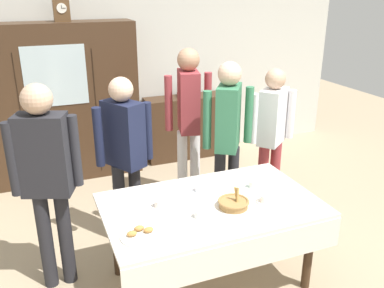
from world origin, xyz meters
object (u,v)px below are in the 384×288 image
object	(u,v)px
spoon_mid_left	(177,198)
dining_table	(213,216)
wall_cabinet	(58,104)
person_beside_shelf	(272,127)
book_stack	(184,93)
mantel_clock	(61,11)
tea_cup_near_left	(199,215)
person_behind_table_right	(124,146)
tea_cup_center	(159,204)
person_behind_table_left	(228,129)
tea_cup_mid_right	(253,185)
bread_basket	(234,203)
bookshelf_low	(185,127)
tea_cup_back_edge	(265,199)
person_by_cabinet	(189,112)
tea_cup_mid_left	(200,189)
person_near_right_end	(46,170)
spoon_front_edge	(238,182)
spoon_center	(205,182)
pastry_plate	(141,234)

from	to	relation	value
spoon_mid_left	dining_table	bearing A→B (deg)	-43.87
wall_cabinet	spoon_mid_left	bearing A→B (deg)	-74.03
person_beside_shelf	book_stack	bearing A→B (deg)	100.39
mantel_clock	person_beside_shelf	bearing A→B (deg)	-42.46
tea_cup_near_left	person_behind_table_right	bearing A→B (deg)	106.88
tea_cup_center	person_behind_table_right	bearing A→B (deg)	96.37
wall_cabinet	person_beside_shelf	xyz separation A→B (m)	(1.99, -1.67, -0.03)
person_behind_table_left	tea_cup_mid_right	bearing A→B (deg)	-97.83
tea_cup_near_left	bread_basket	size ratio (longest dim) A/B	0.54
book_stack	tea_cup_mid_right	distance (m)	2.53
dining_table	bookshelf_low	xyz separation A→B (m)	(0.77, 2.64, -0.19)
tea_cup_back_edge	tea_cup_center	world-z (taller)	same
person_behind_table_left	person_by_cabinet	bearing A→B (deg)	109.32
book_stack	person_behind_table_right	size ratio (longest dim) A/B	0.13
wall_cabinet	tea_cup_mid_left	size ratio (longest dim) A/B	14.82
tea_cup_near_left	person_by_cabinet	distance (m)	1.61
tea_cup_near_left	person_behind_table_right	world-z (taller)	person_behind_table_right
mantel_clock	spoon_mid_left	size ratio (longest dim) A/B	2.02
mantel_clock	tea_cup_near_left	xyz separation A→B (m)	(0.57, -2.72, -1.29)
book_stack	person_beside_shelf	bearing A→B (deg)	-79.61
person_behind_table_right	book_stack	bearing A→B (deg)	54.84
person_behind_table_right	person_near_right_end	xyz separation A→B (m)	(-0.68, -0.40, 0.06)
bookshelf_low	spoon_front_edge	distance (m)	2.42
person_beside_shelf	wall_cabinet	bearing A→B (deg)	139.93
mantel_clock	person_behind_table_right	xyz separation A→B (m)	(0.26, -1.72, -1.08)
bread_basket	spoon_center	xyz separation A→B (m)	(-0.03, 0.47, -0.03)
bookshelf_low	bread_basket	size ratio (longest dim) A/B	4.64
tea_cup_mid_right	spoon_center	world-z (taller)	tea_cup_mid_right
bread_basket	person_by_cabinet	distance (m)	1.49
bookshelf_low	person_behind_table_left	size ratio (longest dim) A/B	0.67
tea_cup_center	tea_cup_back_edge	bearing A→B (deg)	-16.41
person_behind_table_left	person_near_right_end	bearing A→B (deg)	-168.22
tea_cup_center	person_near_right_end	distance (m)	0.88
tea_cup_back_edge	tea_cup_center	distance (m)	0.82
tea_cup_near_left	tea_cup_center	xyz separation A→B (m)	(-0.22, 0.26, -0.00)
bookshelf_low	tea_cup_mid_right	bearing A→B (deg)	-97.70
spoon_mid_left	tea_cup_mid_left	bearing A→B (deg)	9.35
wall_cabinet	bookshelf_low	xyz separation A→B (m)	(1.67, 0.05, -0.52)
bread_basket	spoon_center	size ratio (longest dim) A/B	2.02
tea_cup_near_left	person_behind_table_right	size ratio (longest dim) A/B	0.08
bookshelf_low	tea_cup_mid_left	size ratio (longest dim) A/B	8.56
tea_cup_center	spoon_center	distance (m)	0.56
tea_cup_back_edge	person_behind_table_right	size ratio (longest dim) A/B	0.08
mantel_clock	spoon_mid_left	xyz separation A→B (m)	(0.52, -2.38, -1.31)
book_stack	tea_cup_near_left	world-z (taller)	book_stack
tea_cup_center	tea_cup_near_left	bearing A→B (deg)	-49.20
pastry_plate	wall_cabinet	bearing A→B (deg)	95.61
pastry_plate	person_beside_shelf	xyz separation A→B (m)	(1.71, 1.12, 0.19)
person_beside_shelf	pastry_plate	bearing A→B (deg)	-146.82
dining_table	tea_cup_center	size ratio (longest dim) A/B	12.75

